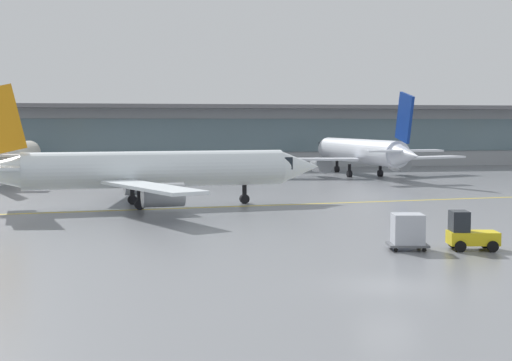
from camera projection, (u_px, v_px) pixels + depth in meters
The scene contains 8 objects.
ground_plane at pixel (388, 286), 31.28m from camera, with size 400.00×400.00×0.00m, color slate.
taxiway_centreline_stripe at pixel (159, 209), 59.47m from camera, with size 110.00×0.36×0.01m, color yellow.
terminal_concourse at pixel (185, 135), 116.14m from camera, with size 218.39×11.00×9.60m.
gate_airplane_1 at pixel (13, 156), 88.42m from camera, with size 27.46×29.58×9.80m.
gate_airplane_2 at pixel (361, 152), 96.48m from camera, with size 29.00×31.28×10.36m.
taxiing_regional_jet at pixel (152, 171), 61.09m from camera, with size 29.60×27.36×9.80m.
baggage_tug at pixel (469, 233), 40.17m from camera, with size 2.82×2.03×2.10m.
cargo_dolly_lead at pixel (408, 230), 40.16m from camera, with size 2.37×1.97×1.94m.
Camera 1 is at (-11.22, -29.26, 6.74)m, focal length 52.83 mm.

